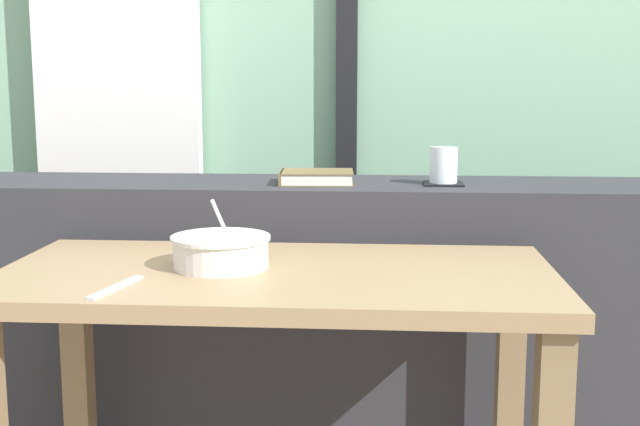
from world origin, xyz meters
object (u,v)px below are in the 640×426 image
object	(u,v)px
fork_utensil	(116,287)
juice_glass	(444,167)
coaster_square	(443,184)
breakfast_table	(277,329)
closed_book	(316,177)
soup_bowl	(221,252)

from	to	relation	value
fork_utensil	juice_glass	bearing A→B (deg)	59.52
coaster_square	juice_glass	distance (m)	0.04
breakfast_table	fork_utensil	xyz separation A→B (m)	(-0.27, -0.18, 0.13)
breakfast_table	juice_glass	bearing A→B (deg)	53.42
closed_book	fork_utensil	world-z (taller)	closed_book
juice_glass	fork_utensil	world-z (taller)	juice_glass
soup_bowl	coaster_square	bearing A→B (deg)	45.09
juice_glass	closed_book	bearing A→B (deg)	179.24
juice_glass	coaster_square	bearing A→B (deg)	0.00
coaster_square	closed_book	size ratio (longest dim) A/B	0.51
breakfast_table	soup_bowl	world-z (taller)	soup_bowl
coaster_square	soup_bowl	world-z (taller)	soup_bowl
juice_glass	closed_book	world-z (taller)	juice_glass
juice_glass	fork_utensil	xyz separation A→B (m)	(-0.64, -0.67, -0.16)
fork_utensil	soup_bowl	bearing A→B (deg)	62.98
coaster_square	soup_bowl	bearing A→B (deg)	-134.91
juice_glass	fork_utensil	size ratio (longest dim) A/B	0.54
breakfast_table	soup_bowl	xyz separation A→B (m)	(-0.12, 0.01, 0.16)
closed_book	juice_glass	bearing A→B (deg)	-0.76
breakfast_table	soup_bowl	distance (m)	0.19
coaster_square	closed_book	distance (m)	0.33
breakfast_table	closed_book	size ratio (longest dim) A/B	5.71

